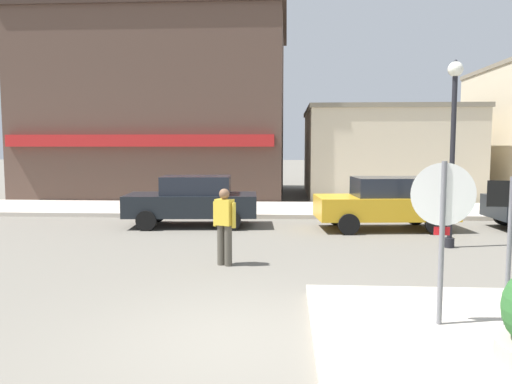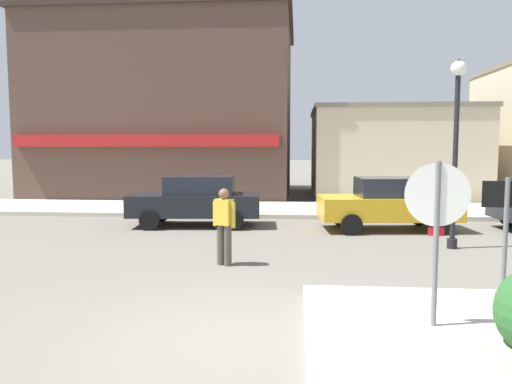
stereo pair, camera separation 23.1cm
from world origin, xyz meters
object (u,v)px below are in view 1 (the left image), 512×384
(stop_sign, at_px, (442,221))
(one_way_sign, at_px, (510,236))
(lamp_post, at_px, (453,126))
(pedestrian_crossing_near, at_px, (224,224))
(parked_car_second, at_px, (386,203))
(parked_car_nearest, at_px, (193,200))

(stop_sign, xyz_separation_m, one_way_sign, (0.87, 0.02, -0.19))
(stop_sign, bearing_deg, lamp_post, 71.17)
(stop_sign, bearing_deg, one_way_sign, 1.22)
(lamp_post, distance_m, pedestrian_crossing_near, 6.08)
(one_way_sign, xyz_separation_m, parked_car_second, (0.05, 8.35, -0.52))
(one_way_sign, distance_m, parked_car_second, 8.36)
(lamp_post, bearing_deg, parked_car_second, 112.53)
(lamp_post, xyz_separation_m, parked_car_nearest, (-6.89, 2.86, -2.15))
(stop_sign, height_order, one_way_sign, stop_sign)
(parked_car_second, relative_size, pedestrian_crossing_near, 2.57)
(stop_sign, distance_m, one_way_sign, 0.89)
(parked_car_nearest, xyz_separation_m, pedestrian_crossing_near, (1.61, -5.01, 0.06))
(one_way_sign, bearing_deg, parked_car_second, 89.65)
(stop_sign, relative_size, one_way_sign, 1.10)
(lamp_post, relative_size, pedestrian_crossing_near, 2.82)
(parked_car_nearest, relative_size, parked_car_second, 0.99)
(one_way_sign, xyz_separation_m, parked_car_nearest, (-5.78, 8.64, -0.52))
(stop_sign, height_order, parked_car_second, stop_sign)
(lamp_post, relative_size, parked_car_second, 1.10)
(one_way_sign, relative_size, lamp_post, 0.46)
(one_way_sign, relative_size, parked_car_second, 0.51)
(parked_car_nearest, height_order, parked_car_second, same)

